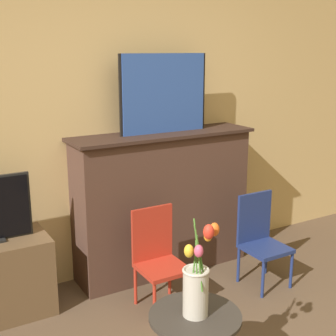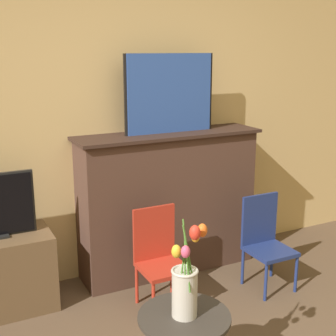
{
  "view_description": "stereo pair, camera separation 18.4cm",
  "coord_description": "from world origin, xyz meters",
  "views": [
    {
      "loc": [
        -1.35,
        -1.23,
        1.8
      ],
      "look_at": [
        0.12,
        1.29,
        1.05
      ],
      "focal_mm": 50.0,
      "sensor_mm": 36.0,
      "label": 1
    },
    {
      "loc": [
        -1.19,
        -1.32,
        1.8
      ],
      "look_at": [
        0.12,
        1.29,
        1.05
      ],
      "focal_mm": 50.0,
      "sensor_mm": 36.0,
      "label": 2
    }
  ],
  "objects": [
    {
      "name": "chair_blue",
      "position": [
        0.98,
        1.33,
        0.39
      ],
      "size": [
        0.32,
        0.32,
        0.72
      ],
      "color": "navy",
      "rests_on": "ground"
    },
    {
      "name": "chair_red",
      "position": [
        0.13,
        1.44,
        0.39
      ],
      "size": [
        0.32,
        0.32,
        0.72
      ],
      "color": "#B22D1E",
      "rests_on": "ground"
    },
    {
      "name": "fireplace_mantel",
      "position": [
        0.44,
        1.92,
        0.59
      ],
      "size": [
        1.51,
        0.4,
        1.16
      ],
      "color": "#4C3328",
      "rests_on": "ground"
    },
    {
      "name": "vase_tulips",
      "position": [
        -0.2,
        0.47,
        0.7
      ],
      "size": [
        0.17,
        0.22,
        0.52
      ],
      "color": "beige",
      "rests_on": "side_table"
    },
    {
      "name": "painting",
      "position": [
        0.46,
        1.92,
        1.46
      ],
      "size": [
        0.75,
        0.03,
        0.61
      ],
      "color": "black",
      "rests_on": "fireplace_mantel"
    },
    {
      "name": "wall_back",
      "position": [
        0.0,
        2.13,
        1.35
      ],
      "size": [
        8.0,
        0.06,
        2.7
      ],
      "color": "tan",
      "rests_on": "ground"
    }
  ]
}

